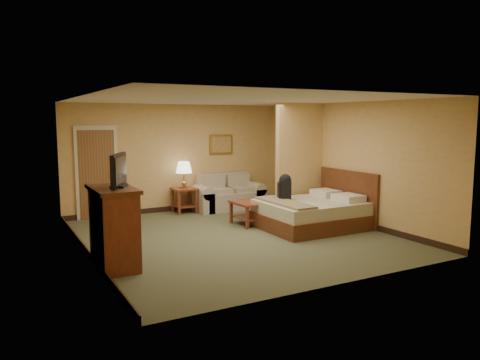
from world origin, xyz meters
TOP-DOWN VIEW (x-y plane):
  - floor at (0.00, 0.00)m, footprint 6.00×6.00m
  - ceiling at (0.00, 0.00)m, footprint 6.00×6.00m
  - back_wall at (0.00, 3.00)m, footprint 5.50×0.02m
  - left_wall at (-2.75, 0.00)m, footprint 0.02×6.00m
  - right_wall at (2.75, 0.00)m, footprint 0.02×6.00m
  - partition at (2.15, 0.93)m, footprint 1.20×0.15m
  - door at (-1.95, 2.96)m, footprint 0.94×0.16m
  - baseboard at (0.00, 2.99)m, footprint 5.50×0.02m
  - loveseat at (1.17, 2.57)m, footprint 1.76×0.82m
  - side_table at (0.02, 2.65)m, footprint 0.54×0.54m
  - table_lamp at (0.02, 2.65)m, footprint 0.39×0.39m
  - coffee_table at (0.82, 0.76)m, footprint 0.80×0.80m
  - wall_picture at (1.17, 2.97)m, footprint 0.65×0.04m
  - dresser at (-2.48, -0.77)m, footprint 0.60×1.15m
  - tv at (-2.38, -0.77)m, footprint 0.42×0.76m
  - bed at (1.82, -0.10)m, footprint 2.09×1.77m
  - backpack at (1.33, 0.28)m, footprint 0.32×0.37m

SIDE VIEW (x-z plane):
  - floor at x=0.00m, z-range 0.00..0.00m
  - baseboard at x=0.00m, z-range 0.00..0.12m
  - loveseat at x=1.17m, z-range -0.16..0.73m
  - bed at x=1.82m, z-range -0.26..0.89m
  - coffee_table at x=0.82m, z-range 0.11..0.61m
  - side_table at x=0.02m, z-range 0.10..0.69m
  - dresser at x=-2.48m, z-range 0.01..1.23m
  - backpack at x=1.33m, z-range 0.58..1.12m
  - door at x=-1.95m, z-range -0.02..2.08m
  - table_lamp at x=0.02m, z-range 0.76..1.40m
  - back_wall at x=0.00m, z-range 0.00..2.60m
  - left_wall at x=-2.75m, z-range 0.00..2.60m
  - right_wall at x=2.75m, z-range 0.00..2.60m
  - partition at x=2.15m, z-range 0.00..2.60m
  - tv at x=-2.38m, z-range 1.21..1.71m
  - wall_picture at x=1.17m, z-range 1.35..1.85m
  - ceiling at x=0.00m, z-range 2.60..2.60m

